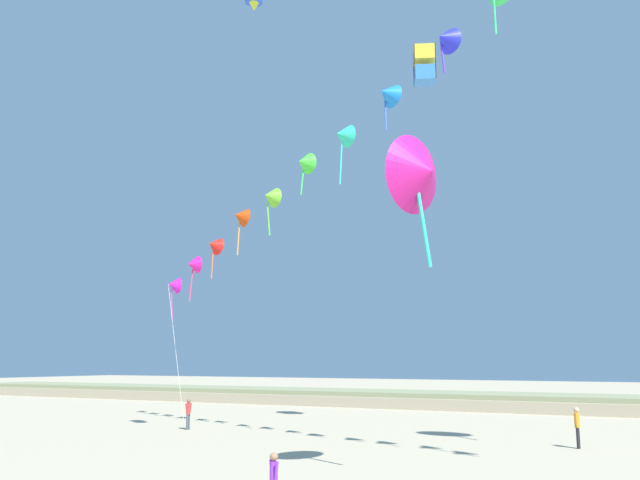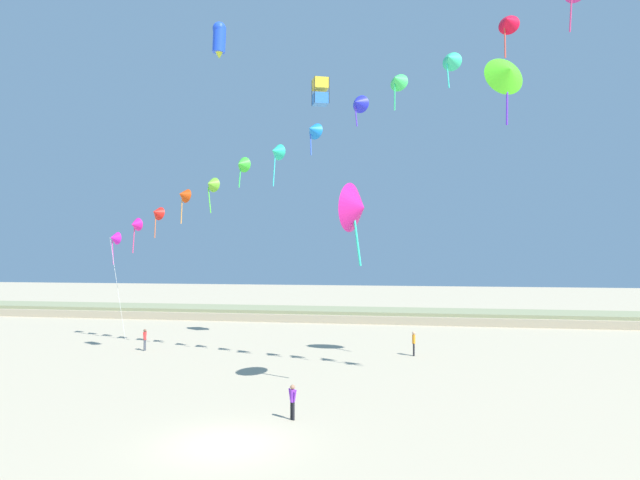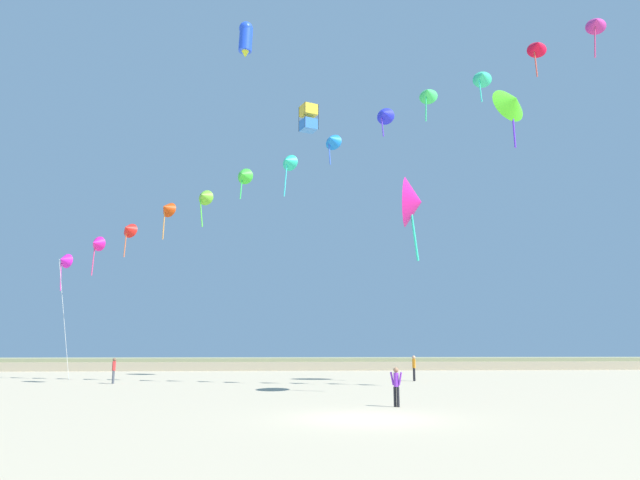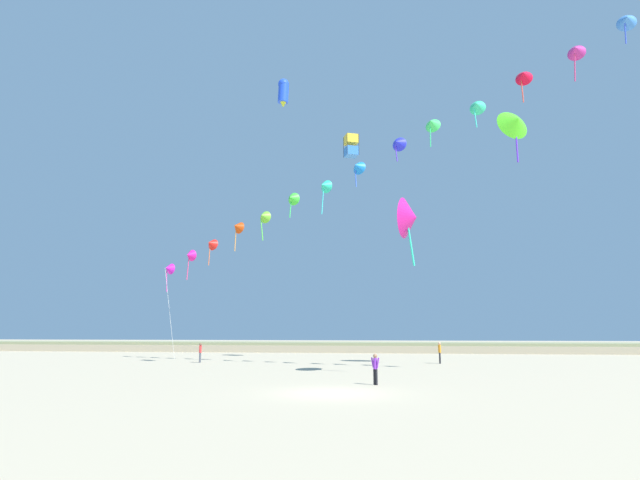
% 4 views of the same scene
% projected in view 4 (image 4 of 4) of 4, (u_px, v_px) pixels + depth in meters
% --- Properties ---
extents(ground_plane, '(240.00, 240.00, 0.00)m').
position_uv_depth(ground_plane, '(333.00, 393.00, 21.64)').
color(ground_plane, tan).
extents(dune_ridge, '(120.00, 8.07, 1.21)m').
position_uv_depth(dune_ridge, '(371.00, 347.00, 63.91)').
color(dune_ridge, tan).
rests_on(dune_ridge, ground).
extents(person_near_left, '(0.24, 0.61, 1.75)m').
position_uv_depth(person_near_left, '(440.00, 351.00, 41.30)').
color(person_near_left, black).
rests_on(person_near_left, ground).
extents(person_near_right, '(0.46, 0.39, 1.53)m').
position_uv_depth(person_near_right, '(375.00, 367.00, 25.07)').
color(person_near_right, black).
rests_on(person_near_right, ground).
extents(person_mid_center, '(0.22, 0.57, 1.64)m').
position_uv_depth(person_mid_center, '(200.00, 351.00, 42.48)').
color(person_mid_center, '#474C56').
rests_on(person_mid_center, ground).
extents(kite_banner_string, '(37.66, 18.03, 21.84)m').
position_uv_depth(kite_banner_string, '(341.00, 174.00, 39.79)').
color(kite_banner_string, '#CF1BBA').
extents(large_kite_low_lead, '(1.56, 1.56, 2.10)m').
position_uv_depth(large_kite_low_lead, '(351.00, 146.00, 48.24)').
color(large_kite_low_lead, blue).
extents(large_kite_mid_trail, '(2.97, 2.39, 4.62)m').
position_uv_depth(large_kite_mid_trail, '(515.00, 122.00, 38.14)').
color(large_kite_mid_trail, '#4FDA21').
extents(large_kite_high_solo, '(1.79, 2.79, 4.40)m').
position_uv_depth(large_kite_high_solo, '(410.00, 218.00, 31.50)').
color(large_kite_high_solo, '#D81A83').
extents(large_kite_outer_drift, '(1.03, 0.99, 2.31)m').
position_uv_depth(large_kite_outer_drift, '(283.00, 92.00, 38.35)').
color(large_kite_outer_drift, blue).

